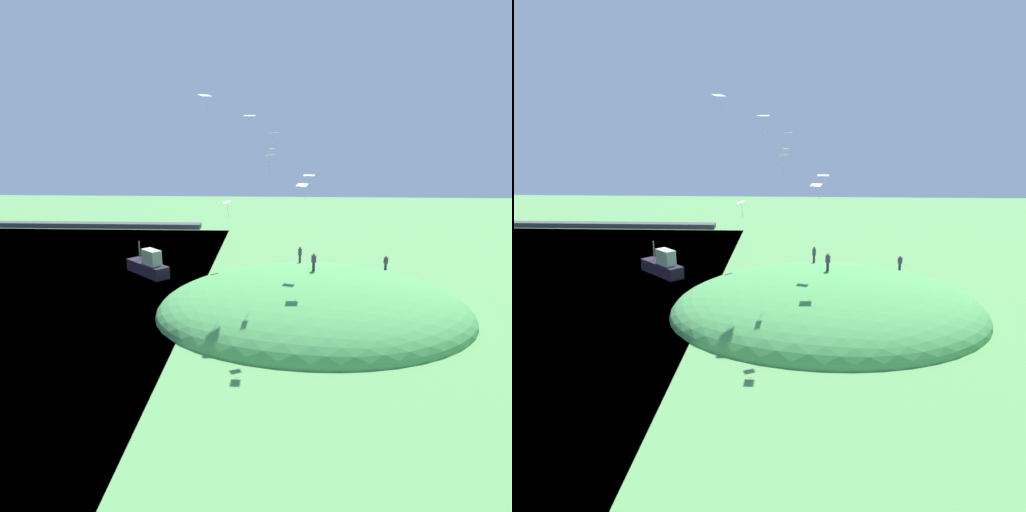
{
  "view_description": "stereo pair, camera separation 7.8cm",
  "coord_description": "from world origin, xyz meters",
  "views": [
    {
      "loc": [
        3.1,
        -39.38,
        16.81
      ],
      "look_at": [
        1.24,
        1.88,
        5.82
      ],
      "focal_mm": 34.55,
      "sensor_mm": 36.0,
      "label": 1
    },
    {
      "loc": [
        3.18,
        -39.38,
        16.81
      ],
      "look_at": [
        1.24,
        1.88,
        5.82
      ],
      "focal_mm": 34.55,
      "sensor_mm": 36.0,
      "label": 2
    }
  ],
  "objects": [
    {
      "name": "kite_7",
      "position": [
        -2.94,
        2.26,
        19.12
      ],
      "size": [
        1.23,
        1.18,
        1.19
      ],
      "color": "white"
    },
    {
      "name": "kite_0",
      "position": [
        2.39,
        -0.45,
        14.56
      ],
      "size": [
        0.95,
        0.84,
        1.08
      ],
      "color": "white"
    },
    {
      "name": "kite_6",
      "position": [
        0.63,
        3.38,
        17.53
      ],
      "size": [
        1.01,
        0.72,
        1.44
      ],
      "color": "white"
    },
    {
      "name": "person_on_hilltop",
      "position": [
        6.43,
        4.25,
        4.91
      ],
      "size": [
        0.46,
        0.46,
        1.72
      ],
      "rotation": [
        0.0,
        0.0,
        0.01
      ],
      "color": "#3C2A2D",
      "rests_on": "grass_hill"
    },
    {
      "name": "person_with_child",
      "position": [
        5.38,
        8.85,
        4.38
      ],
      "size": [
        0.5,
        0.5,
        1.67
      ],
      "rotation": [
        0.0,
        0.0,
        5.8
      ],
      "color": "#40322D",
      "rests_on": "grass_hill"
    },
    {
      "name": "person_walking_path",
      "position": [
        14.14,
        9.38,
        3.46
      ],
      "size": [
        0.59,
        0.59,
        1.59
      ],
      "rotation": [
        0.0,
        0.0,
        5.09
      ],
      "color": "#1E2E44",
      "rests_on": "grass_hill"
    },
    {
      "name": "kite_2",
      "position": [
        5.24,
        4.59,
        11.63
      ],
      "size": [
        1.17,
        1.0,
        1.34
      ],
      "color": "silver"
    },
    {
      "name": "kite_1",
      "position": [
        2.49,
        1.87,
        14.68
      ],
      "size": [
        0.49,
        0.65,
        2.03
      ],
      "color": "white"
    },
    {
      "name": "bridge_deck_far",
      "position": [
        -33.42,
        28.17,
        3.09
      ],
      "size": [
        51.31,
        1.8,
        0.7
      ],
      "primitive_type": "cube",
      "color": "#454948"
    },
    {
      "name": "kite_3",
      "position": [
        2.76,
        -1.17,
        16.23
      ],
      "size": [
        0.7,
        0.98,
        1.14
      ],
      "color": "silver"
    },
    {
      "name": "kite_4",
      "position": [
        5.68,
        2.26,
        12.71
      ],
      "size": [
        1.01,
        0.76,
        1.27
      ],
      "color": "white"
    },
    {
      "name": "grass_hill",
      "position": [
        6.44,
        3.25,
        0.0
      ],
      "size": [
        28.89,
        22.22,
        7.71
      ],
      "primitive_type": "ellipsoid",
      "color": "#4E9E4F",
      "rests_on": "ground_plane"
    },
    {
      "name": "kite_5",
      "position": [
        -2.14,
        10.43,
        9.14
      ],
      "size": [
        1.01,
        1.28,
        1.71
      ],
      "color": "silver"
    },
    {
      "name": "ground_plane",
      "position": [
        0.0,
        0.0,
        0.0
      ],
      "size": [
        160.0,
        160.0,
        0.0
      ],
      "primitive_type": "plane",
      "color": "#57944F"
    },
    {
      "name": "boat_on_lake",
      "position": [
        -11.8,
        14.77,
        1.08
      ],
      "size": [
        5.93,
        5.85,
        3.63
      ],
      "rotation": [
        0.0,
        0.0,
        5.51
      ],
      "color": "black",
      "rests_on": "lake_water"
    }
  ]
}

